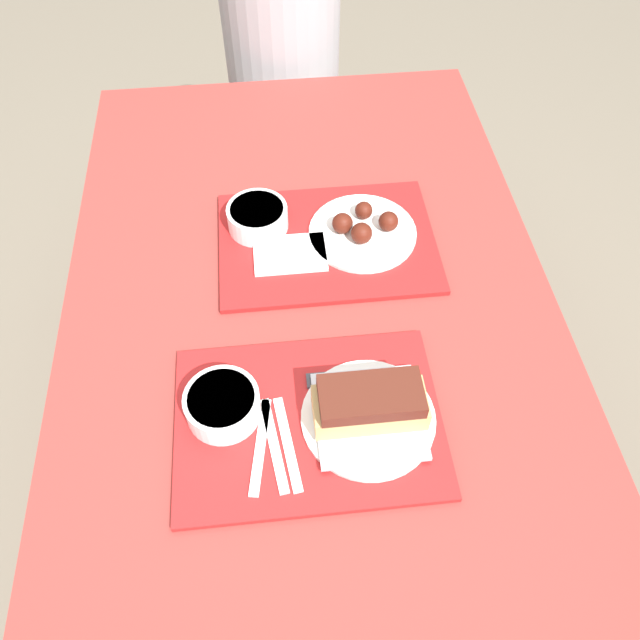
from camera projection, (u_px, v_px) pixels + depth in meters
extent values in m
plane|color=#706656|center=(315.00, 476.00, 1.75)|extent=(12.00, 12.00, 0.00)
cube|color=maroon|center=(313.00, 331.00, 1.19)|extent=(0.95, 1.63, 0.04)
cylinder|color=maroon|center=(154.00, 217.00, 1.88)|extent=(0.07, 0.07, 0.68)
cylinder|color=maroon|center=(423.00, 197.00, 1.94)|extent=(0.07, 0.07, 0.68)
cube|color=maroon|center=(282.00, 118.00, 2.01)|extent=(0.90, 0.28, 0.04)
cylinder|color=maroon|center=(173.00, 183.00, 2.17)|extent=(0.06, 0.06, 0.43)
cylinder|color=maroon|center=(395.00, 167.00, 2.22)|extent=(0.06, 0.06, 0.43)
cube|color=red|center=(309.00, 421.00, 1.04)|extent=(0.44, 0.32, 0.01)
cube|color=red|center=(327.00, 242.00, 1.29)|extent=(0.44, 0.32, 0.01)
cylinder|color=white|center=(223.00, 405.00, 1.03)|extent=(0.13, 0.13, 0.05)
cylinder|color=beige|center=(221.00, 399.00, 1.01)|extent=(0.11, 0.11, 0.01)
cylinder|color=white|center=(368.00, 418.00, 1.04)|extent=(0.22, 0.22, 0.01)
cube|color=silver|center=(368.00, 415.00, 1.03)|extent=(0.18, 0.18, 0.01)
cube|color=tan|center=(370.00, 408.00, 1.01)|extent=(0.18, 0.08, 0.05)
cube|color=#4C1E14|center=(371.00, 396.00, 0.98)|extent=(0.17, 0.08, 0.03)
cube|color=white|center=(274.00, 445.00, 1.01)|extent=(0.04, 0.17, 0.00)
cube|color=white|center=(288.00, 443.00, 1.01)|extent=(0.04, 0.17, 0.00)
cube|color=white|center=(260.00, 446.00, 1.01)|extent=(0.05, 0.17, 0.00)
cube|color=#3F3F47|center=(317.00, 380.00, 1.08)|extent=(0.04, 0.03, 0.01)
cylinder|color=white|center=(258.00, 218.00, 1.29)|extent=(0.13, 0.13, 0.05)
cylinder|color=beige|center=(257.00, 211.00, 1.27)|extent=(0.11, 0.11, 0.01)
cylinder|color=white|center=(363.00, 232.00, 1.29)|extent=(0.22, 0.22, 0.01)
sphere|color=#4C190F|center=(388.00, 221.00, 1.28)|extent=(0.04, 0.04, 0.04)
sphere|color=#4C190F|center=(364.00, 210.00, 1.30)|extent=(0.04, 0.04, 0.04)
sphere|color=#4C190F|center=(342.00, 223.00, 1.27)|extent=(0.04, 0.04, 0.04)
sphere|color=#4C190F|center=(362.00, 233.00, 1.26)|extent=(0.04, 0.04, 0.04)
cube|color=white|center=(290.00, 254.00, 1.26)|extent=(0.15, 0.10, 0.01)
cylinder|color=#9E9EA3|center=(282.00, 44.00, 1.80)|extent=(0.33, 0.33, 0.47)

